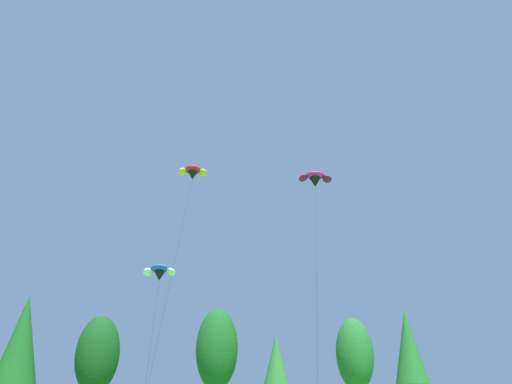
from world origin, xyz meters
TOP-DOWN VIEW (x-y plane):
  - treeline_tree_c at (-14.46, 54.57)m, footprint 4.20×4.20m
  - treeline_tree_d at (-6.86, 54.33)m, footprint 4.54×4.54m
  - treeline_tree_e at (7.08, 56.27)m, footprint 5.06×5.06m
  - treeline_tree_f at (15.26, 56.81)m, footprint 3.68×3.68m
  - treeline_tree_g at (26.48, 55.84)m, footprint 5.01×5.01m
  - treeline_tree_h at (35.25, 55.35)m, footprint 4.56×4.56m
  - parafoil_kite_high_blue_white at (-4.05, 38.68)m, footprint 3.73×10.80m
  - parafoil_kite_mid_magenta at (8.28, 32.93)m, footprint 6.43×8.00m
  - parafoil_kite_far_red_yellow at (-0.53, 43.12)m, footprint 7.33×15.12m

SIDE VIEW (x-z plane):
  - treeline_tree_f at x=15.26m, z-range 1.19..10.65m
  - treeline_tree_d at x=-6.86m, z-range 1.07..11.21m
  - treeline_tree_g at x=26.48m, z-range 1.25..13.16m
  - treeline_tree_e at x=7.08m, z-range 1.27..13.33m
  - treeline_tree_c at x=-14.46m, z-range 1.50..13.33m
  - treeline_tree_h at x=35.25m, z-range 1.70..15.14m
  - parafoil_kite_high_blue_white at x=-4.05m, z-range 6.16..17.53m
  - parafoil_kite_mid_magenta at x=8.28m, z-range 10.61..30.04m
  - parafoil_kite_far_red_yellow at x=-0.53m, z-range 12.07..35.50m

